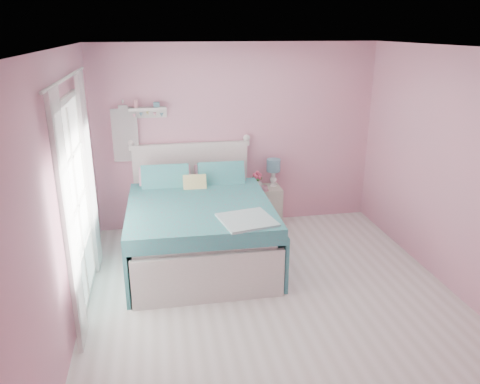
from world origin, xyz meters
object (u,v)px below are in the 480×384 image
object	(u,v)px
bed	(199,227)
nightstand	(266,206)
vase	(257,183)
table_lamp	(273,167)
teacup	(265,188)

from	to	relation	value
bed	nightstand	world-z (taller)	bed
nightstand	vase	world-z (taller)	vase
bed	table_lamp	world-z (taller)	bed
teacup	bed	bearing A→B (deg)	-144.56
bed	table_lamp	distance (m)	1.57
nightstand	table_lamp	size ratio (longest dim) A/B	1.48
table_lamp	vase	xyz separation A→B (m)	(-0.25, -0.07, -0.20)
bed	vase	bearing A→B (deg)	43.55
bed	vase	world-z (taller)	bed
table_lamp	teacup	world-z (taller)	table_lamp
nightstand	table_lamp	world-z (taller)	table_lamp
vase	teacup	distance (m)	0.16
table_lamp	teacup	bearing A→B (deg)	-130.36
vase	bed	bearing A→B (deg)	-137.56
nightstand	bed	bearing A→B (deg)	-141.28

